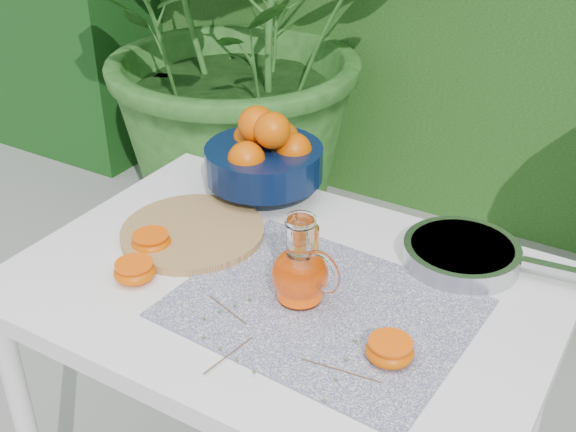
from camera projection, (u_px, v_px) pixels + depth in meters
The scene contains 10 objects.
potted_plant_left at pixel (247, 20), 2.68m from camera, with size 1.63×1.63×1.63m, color #23511C.
white_table at pixel (283, 315), 1.40m from camera, with size 1.00×0.70×0.75m.
placemat at pixel (322, 308), 1.28m from camera, with size 0.51×0.39×0.00m, color #0D134D.
cutting_board at pixel (193, 232), 1.49m from camera, with size 0.30×0.30×0.02m, color #B07F4F.
fruit_bowl at pixel (265, 155), 1.60m from camera, with size 0.28×0.28×0.21m.
juice_pitcher at pixel (301, 272), 1.27m from camera, with size 0.15×0.12×0.17m.
juice_tumbler at pixel (303, 249), 1.37m from camera, with size 0.06×0.06×0.09m.
saute_pan at pixel (463, 254), 1.39m from camera, with size 0.41×0.25×0.04m.
orange_halves at pixel (216, 284), 1.31m from camera, with size 0.63×0.19×0.04m.
thyme_sprigs at pixel (266, 344), 1.19m from camera, with size 0.36×0.20×0.01m.
Camera 1 is at (0.63, -0.99, 1.54)m, focal length 45.00 mm.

